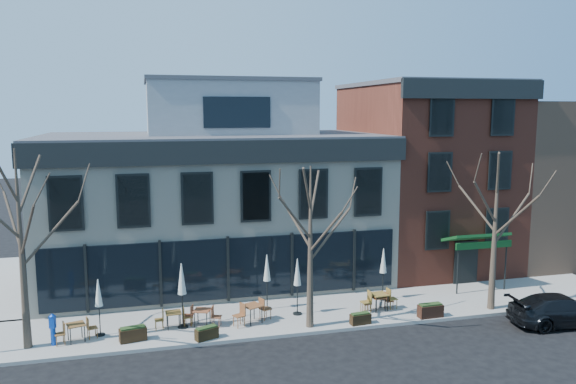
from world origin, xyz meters
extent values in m
plane|color=black|center=(0.00, 0.00, 0.00)|extent=(120.00, 120.00, 0.00)
cube|color=gray|center=(3.25, -2.15, 0.07)|extent=(33.50, 4.70, 0.15)
cube|color=gray|center=(-11.25, 6.00, 0.07)|extent=(4.50, 12.00, 0.15)
cube|color=beige|center=(0.00, 5.00, 4.00)|extent=(18.00, 10.00, 8.00)
cube|color=#47474C|center=(0.00, 5.00, 8.05)|extent=(18.30, 10.30, 0.30)
cube|color=black|center=(0.00, -0.12, 7.55)|extent=(18.30, 0.25, 1.10)
cube|color=black|center=(-9.12, 5.00, 7.55)|extent=(0.25, 10.30, 1.10)
cube|color=black|center=(0.00, -0.06, 1.90)|extent=(17.20, 0.12, 3.00)
cube|color=black|center=(-9.06, 4.00, 1.90)|extent=(0.12, 7.50, 3.00)
cube|color=gray|center=(1.00, 6.00, 9.60)|extent=(9.00, 6.50, 3.00)
cube|color=brown|center=(13.00, 5.00, 5.50)|extent=(8.00, 10.00, 11.00)
cube|color=#47474C|center=(13.00, 5.00, 11.05)|extent=(8.20, 10.20, 0.25)
cube|color=black|center=(13.00, -0.12, 10.60)|extent=(8.20, 0.25, 1.00)
cube|color=#0C3615|center=(13.00, -0.85, 2.90)|extent=(3.20, 1.66, 0.67)
cube|color=black|center=(13.00, -0.05, 1.25)|extent=(1.40, 0.10, 2.50)
cube|color=#8C664C|center=(23.00, 6.00, 5.00)|extent=(12.00, 12.00, 10.00)
cone|color=#382B21|center=(-8.50, -3.20, 4.11)|extent=(0.34, 0.34, 7.92)
cylinder|color=#382B21|center=(-7.43, -3.01, 4.68)|extent=(2.23, 0.50, 2.48)
cylinder|color=#382B21|center=(-8.95, -2.23, 5.14)|extent=(1.03, 2.05, 2.14)
cylinder|color=#382B21|center=(-8.05, -4.16, 5.05)|extent=(1.03, 2.04, 2.28)
cone|color=#382B21|center=(3.00, -3.90, 3.67)|extent=(0.34, 0.34, 7.04)
cylinder|color=#382B21|center=(3.95, -3.73, 4.18)|extent=(2.00, 0.46, 2.21)
cylinder|color=#382B21|center=(2.60, -3.04, 4.59)|extent=(0.93, 1.84, 1.91)
cylinder|color=#382B21|center=(2.25, -4.17, 5.04)|extent=(1.61, 0.68, 1.97)
cylinder|color=#382B21|center=(3.40, -4.76, 4.51)|extent=(0.93, 1.83, 2.03)
cone|color=#382B21|center=(12.00, -3.90, 3.89)|extent=(0.34, 0.34, 7.48)
cylinder|color=#382B21|center=(13.01, -3.72, 4.43)|extent=(2.12, 0.48, 2.35)
cylinder|color=#382B21|center=(11.57, -2.99, 4.86)|extent=(0.98, 1.94, 2.03)
cylinder|color=#382B21|center=(11.20, -4.19, 5.35)|extent=(1.71, 0.71, 2.09)
cylinder|color=#382B21|center=(12.42, -4.81, 4.78)|extent=(0.98, 1.94, 2.16)
imported|color=black|center=(14.02, -6.17, 0.69)|extent=(4.89, 2.35, 1.37)
cylinder|color=#0D3BAB|center=(-7.54, -3.22, 0.51)|extent=(0.20, 0.20, 0.71)
cube|color=#0D3BAB|center=(-7.54, -3.22, 1.11)|extent=(0.27, 0.25, 0.51)
cone|color=#0D3BAB|center=(-7.54, -3.22, 1.42)|extent=(0.26, 0.26, 0.12)
cube|color=brown|center=(-6.69, -3.05, 0.86)|extent=(0.85, 0.85, 0.04)
cylinder|color=black|center=(-6.87, -3.39, 0.50)|extent=(0.04, 0.04, 0.70)
cylinder|color=black|center=(-6.35, -3.23, 0.50)|extent=(0.04, 0.04, 0.70)
cylinder|color=black|center=(-7.03, -2.87, 0.50)|extent=(0.04, 0.04, 0.70)
cylinder|color=black|center=(-6.51, -2.71, 0.50)|extent=(0.04, 0.04, 0.70)
cube|color=brown|center=(-2.77, -2.57, 0.83)|extent=(0.69, 0.69, 0.04)
cylinder|color=black|center=(-3.02, -2.84, 0.49)|extent=(0.04, 0.04, 0.68)
cylinder|color=black|center=(-2.49, -2.82, 0.49)|extent=(0.04, 0.04, 0.68)
cylinder|color=black|center=(-3.04, -2.32, 0.49)|extent=(0.04, 0.04, 0.68)
cylinder|color=black|center=(-2.52, -2.29, 0.49)|extent=(0.04, 0.04, 0.68)
cube|color=brown|center=(-1.54, -2.67, 0.86)|extent=(0.89, 0.89, 0.04)
cylinder|color=black|center=(-1.90, -2.82, 0.50)|extent=(0.04, 0.04, 0.70)
cylinder|color=black|center=(-1.39, -3.02, 0.50)|extent=(0.04, 0.04, 0.70)
cylinder|color=black|center=(-1.70, -2.31, 0.50)|extent=(0.04, 0.04, 0.70)
cylinder|color=black|center=(-1.19, -2.51, 0.50)|extent=(0.04, 0.04, 0.70)
cube|color=brown|center=(0.65, -2.86, 0.94)|extent=(1.00, 1.00, 0.04)
cylinder|color=black|center=(0.49, -3.26, 0.54)|extent=(0.04, 0.04, 0.78)
cylinder|color=black|center=(1.05, -3.02, 0.54)|extent=(0.04, 0.04, 0.78)
cylinder|color=black|center=(0.25, -2.70, 0.54)|extent=(0.04, 0.04, 0.78)
cylinder|color=black|center=(0.81, -2.46, 0.54)|extent=(0.04, 0.04, 0.78)
cube|color=brown|center=(6.73, -2.80, 0.93)|extent=(0.82, 0.82, 0.04)
cylinder|color=black|center=(6.46, -3.12, 0.54)|extent=(0.04, 0.04, 0.77)
cylinder|color=black|center=(7.06, -3.06, 0.54)|extent=(0.04, 0.04, 0.77)
cylinder|color=black|center=(6.40, -2.53, 0.54)|extent=(0.04, 0.04, 0.77)
cylinder|color=black|center=(7.00, -2.47, 0.54)|extent=(0.04, 0.04, 0.77)
cube|color=brown|center=(6.67, -2.81, 0.80)|extent=(0.68, 0.68, 0.04)
cylinder|color=black|center=(6.45, -3.09, 0.47)|extent=(0.04, 0.04, 0.64)
cylinder|color=black|center=(6.94, -3.04, 0.47)|extent=(0.04, 0.04, 0.64)
cylinder|color=black|center=(6.40, -2.59, 0.47)|extent=(0.04, 0.04, 0.64)
cylinder|color=black|center=(6.90, -2.54, 0.47)|extent=(0.04, 0.04, 0.64)
cylinder|color=black|center=(-5.79, -2.66, 0.18)|extent=(0.39, 0.39, 0.05)
cylinder|color=black|center=(-5.79, -2.66, 1.12)|extent=(0.04, 0.04, 1.94)
cone|color=silver|center=(-5.79, -2.66, 2.00)|extent=(0.32, 0.32, 1.15)
cylinder|color=black|center=(-2.38, -2.65, 0.18)|extent=(0.46, 0.46, 0.06)
cylinder|color=black|center=(-2.38, -2.65, 1.30)|extent=(0.05, 0.05, 2.30)
cone|color=beige|center=(-2.38, -2.65, 2.34)|extent=(0.38, 0.38, 1.36)
cylinder|color=black|center=(1.66, -1.33, 0.18)|extent=(0.42, 0.42, 0.06)
cylinder|color=black|center=(1.66, -1.33, 1.21)|extent=(0.05, 0.05, 2.12)
cone|color=beige|center=(1.66, -1.33, 2.17)|extent=(0.35, 0.35, 1.25)
cylinder|color=black|center=(2.86, -2.34, 0.18)|extent=(0.42, 0.42, 0.06)
cylinder|color=black|center=(2.86, -2.34, 1.21)|extent=(0.05, 0.05, 2.12)
cone|color=beige|center=(2.86, -2.34, 2.17)|extent=(0.35, 0.35, 1.25)
cylinder|color=black|center=(7.54, -1.40, 0.18)|extent=(0.42, 0.42, 0.06)
cylinder|color=black|center=(7.54, -1.40, 1.19)|extent=(0.05, 0.05, 2.09)
cone|color=#B9BCAF|center=(7.54, -1.40, 2.14)|extent=(0.34, 0.34, 1.23)
cube|color=black|center=(-4.45, -3.59, 0.42)|extent=(1.14, 0.63, 0.54)
cube|color=#1E3314|center=(-4.45, -3.59, 0.71)|extent=(1.02, 0.53, 0.09)
cube|color=black|center=(-1.52, -4.16, 0.39)|extent=(1.02, 0.69, 0.47)
cube|color=#1E3314|center=(-1.52, -4.16, 0.64)|extent=(0.90, 0.59, 0.08)
cube|color=black|center=(5.24, -4.20, 0.38)|extent=(0.95, 0.46, 0.46)
cube|color=#1E3314|center=(5.24, -4.20, 0.63)|extent=(0.85, 0.37, 0.07)
cube|color=black|center=(8.65, -4.20, 0.43)|extent=(1.15, 0.49, 0.57)
cube|color=#1E3314|center=(8.65, -4.20, 0.74)|extent=(1.03, 0.40, 0.09)
camera|label=1|loc=(-3.77, -26.32, 9.47)|focal=35.00mm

